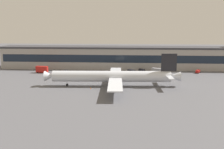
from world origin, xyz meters
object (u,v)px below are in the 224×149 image
belt_loader (66,72)px  traffic_cone_0 (91,88)px  catering_truck (42,69)px  airliner (113,76)px  fuel_truck (158,71)px  crew_van (131,71)px  follow_me_car (198,71)px  baggage_tug (142,70)px

belt_loader → traffic_cone_0: 43.69m
catering_truck → belt_loader: bearing=-5.6°
airliner → fuel_truck: 43.53m
belt_loader → crew_van: crew_van is taller
belt_loader → fuel_truck: bearing=3.6°
follow_me_car → catering_truck: bearing=-176.1°
baggage_tug → crew_van: (-6.69, -7.28, 0.37)m
airliner → follow_me_car: size_ratio=13.78×
follow_me_car → traffic_cone_0: size_ratio=8.09×
crew_van → traffic_cone_0: crew_van is taller
traffic_cone_0 → catering_truck: bearing=133.1°
follow_me_car → baggage_tug: bearing=177.1°
catering_truck → crew_van: size_ratio=1.36×
airliner → catering_truck: bearing=144.8°
airliner → traffic_cone_0: 12.77m
airliner → follow_me_car: bearing=38.6°
follow_me_car → crew_van: bearing=-172.4°
fuel_truck → follow_me_car: (24.85, 4.56, -0.79)m
baggage_tug → follow_me_car: (34.75, -1.75, 0.00)m
crew_van → traffic_cone_0: bearing=-114.9°
belt_loader → follow_me_car: 82.22m
fuel_truck → traffic_cone_0: fuel_truck is taller
catering_truck → baggage_tug: bearing=7.6°
belt_loader → baggage_tug: (47.06, 9.90, -0.07)m
crew_van → belt_loader: bearing=-176.3°
airliner → follow_me_car: (50.07, 39.92, -3.75)m
catering_truck → belt_loader: 15.56m
belt_loader → crew_van: bearing=3.7°
crew_van → traffic_cone_0: size_ratio=9.14×
fuel_truck → traffic_cone_0: size_ratio=14.76×
fuel_truck → airliner: bearing=-125.5°
baggage_tug → traffic_cone_0: size_ratio=6.92×
airliner → traffic_cone_0: size_ratio=111.49×
catering_truck → follow_me_car: (97.25, 6.63, -1.20)m
crew_van → follow_me_car: bearing=7.6°
airliner → catering_truck: size_ratio=8.97×
belt_loader → baggage_tug: size_ratio=1.61×
baggage_tug → crew_van: 9.89m
traffic_cone_0 → baggage_tug: bearing=62.0°
baggage_tug → follow_me_car: size_ratio=0.85×
catering_truck → crew_van: bearing=1.1°
baggage_tug → crew_van: bearing=-132.6°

